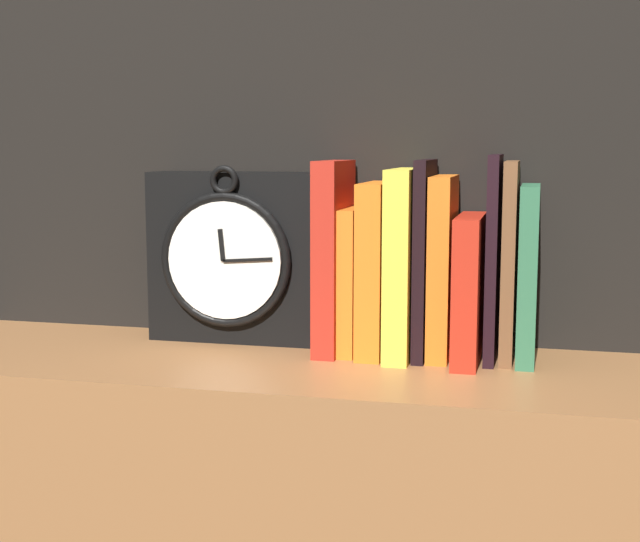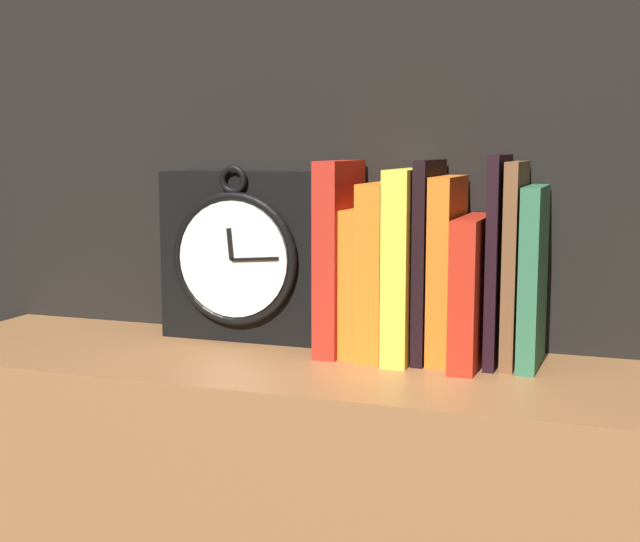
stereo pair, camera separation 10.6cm
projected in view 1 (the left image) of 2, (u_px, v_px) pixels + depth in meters
The scene contains 11 objects.
clock at pixel (234, 257), 1.19m from camera, with size 0.23×0.08×0.24m.
book_slot0_red at pixel (334, 257), 1.13m from camera, with size 0.03×0.13×0.24m.
book_slot1_orange at pixel (354, 280), 1.13m from camera, with size 0.02×0.12×0.18m.
book_slot2_orange at pixel (376, 269), 1.12m from camera, with size 0.03×0.13×0.21m.
book_slot3_yellow at pixel (403, 263), 1.10m from camera, with size 0.03×0.14×0.23m.
book_slot4_black at pixel (425, 259), 1.10m from camera, with size 0.01×0.12×0.24m.
book_slot5_orange at pixel (443, 267), 1.10m from camera, with size 0.03×0.12×0.22m.
book_slot6_red at pixel (469, 288), 1.08m from camera, with size 0.03×0.15×0.18m.
book_slot7_black at pixel (493, 258), 1.08m from camera, with size 0.01×0.12×0.25m.
book_slot8_brown at pixel (509, 261), 1.08m from camera, with size 0.02×0.11×0.24m.
book_slot9_green at pixel (528, 274), 1.08m from camera, with size 0.02×0.12×0.21m.
Camera 1 is at (0.25, -1.02, 1.08)m, focal length 50.00 mm.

